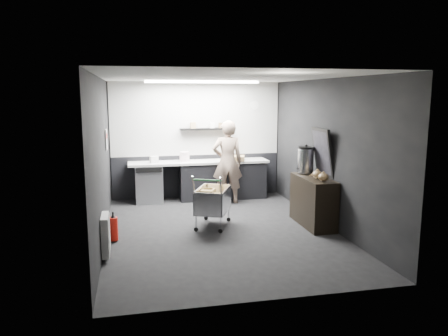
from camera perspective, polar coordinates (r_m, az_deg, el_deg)
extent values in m
plane|color=black|center=(7.92, -0.47, -8.17)|extent=(5.50, 5.50, 0.00)
plane|color=silver|center=(7.54, -0.50, 11.76)|extent=(5.50, 5.50, 0.00)
plane|color=black|center=(10.30, -3.60, 3.66)|extent=(5.50, 0.00, 5.50)
plane|color=black|center=(4.99, 5.94, -2.81)|extent=(5.50, 0.00, 5.50)
plane|color=black|center=(7.47, -15.68, 1.04)|extent=(0.00, 5.50, 5.50)
plane|color=black|center=(8.25, 13.26, 1.93)|extent=(0.00, 5.50, 5.50)
cube|color=#B2B3AE|center=(10.24, -3.61, 6.43)|extent=(3.95, 0.02, 1.70)
cube|color=black|center=(10.40, -3.53, -1.01)|extent=(3.95, 0.02, 1.00)
cube|color=black|center=(10.18, -2.39, 5.12)|extent=(1.20, 0.22, 0.04)
cylinder|color=silver|center=(10.52, 4.02, 8.15)|extent=(0.20, 0.03, 0.20)
cube|color=silver|center=(8.73, -15.12, 3.59)|extent=(0.02, 0.30, 0.40)
cube|color=red|center=(8.73, -15.11, 4.05)|extent=(0.02, 0.22, 0.10)
cube|color=silver|center=(6.81, -15.23, -8.40)|extent=(0.10, 0.50, 0.60)
cube|color=white|center=(9.36, -2.84, 11.16)|extent=(2.40, 0.20, 0.04)
cube|color=black|center=(10.21, -0.21, -1.62)|extent=(2.00, 0.56, 0.85)
cube|color=beige|center=(10.04, -3.29, 0.77)|extent=(3.20, 0.60, 0.05)
cube|color=#9EA0A5|center=(10.01, -9.78, -2.00)|extent=(0.60, 0.58, 0.85)
cube|color=black|center=(9.65, -9.76, -0.29)|extent=(0.56, 0.02, 0.10)
imported|color=#BBA894|center=(9.70, 0.45, 0.79)|extent=(0.71, 0.49, 1.86)
cube|color=silver|center=(8.09, -1.46, -5.58)|extent=(0.81, 0.96, 0.02)
cube|color=silver|center=(7.99, -3.26, -4.25)|extent=(0.35, 0.75, 0.43)
cube|color=silver|center=(8.08, 0.31, -4.08)|extent=(0.35, 0.75, 0.43)
cube|color=silver|center=(7.66, -0.91, -4.86)|extent=(0.49, 0.23, 0.43)
cube|color=silver|center=(8.42, -1.97, -3.53)|extent=(0.49, 0.23, 0.43)
cylinder|color=silver|center=(7.74, -2.58, -7.33)|extent=(0.02, 0.02, 0.29)
cylinder|color=silver|center=(7.82, 0.68, -7.14)|extent=(0.02, 0.02, 0.29)
cylinder|color=silver|center=(8.44, -3.43, -5.90)|extent=(0.02, 0.02, 0.29)
cylinder|color=silver|center=(8.51, -0.43, -5.74)|extent=(0.02, 0.02, 0.29)
cylinder|color=#227D36|center=(7.50, -0.83, -1.60)|extent=(0.50, 0.24, 0.03)
cube|color=olive|center=(8.11, -2.39, -4.14)|extent=(0.33, 0.36, 0.36)
cube|color=olive|center=(7.96, -0.36, -4.55)|extent=(0.30, 0.33, 0.33)
cylinder|color=black|center=(7.78, -2.58, -8.21)|extent=(0.08, 0.06, 0.08)
cylinder|color=black|center=(8.47, -3.42, -6.71)|extent=(0.08, 0.06, 0.08)
cylinder|color=black|center=(7.86, 0.68, -8.01)|extent=(0.08, 0.06, 0.08)
cylinder|color=black|center=(8.55, -0.43, -6.55)|extent=(0.08, 0.06, 0.08)
cube|color=black|center=(8.29, 11.55, -4.29)|extent=(0.45, 1.21, 0.91)
cylinder|color=silver|center=(8.52, 10.62, 0.95)|extent=(0.30, 0.30, 0.46)
cylinder|color=black|center=(8.48, 10.67, 2.63)|extent=(0.30, 0.30, 0.04)
sphere|color=black|center=(8.48, 10.68, 2.90)|extent=(0.05, 0.05, 0.05)
ellipsoid|color=brown|center=(8.04, 12.10, -0.84)|extent=(0.18, 0.18, 0.15)
ellipsoid|color=brown|center=(7.82, 12.86, -1.17)|extent=(0.18, 0.18, 0.15)
cube|color=black|center=(8.25, 12.81, 2.01)|extent=(0.21, 0.70, 0.90)
cube|color=black|center=(8.23, 12.65, 2.00)|extent=(0.15, 0.60, 0.78)
cylinder|color=red|center=(7.51, -14.23, -7.71)|extent=(0.15, 0.15, 0.39)
cone|color=black|center=(7.45, -14.30, -6.10)|extent=(0.10, 0.10, 0.06)
cylinder|color=black|center=(7.44, -14.31, -5.81)|extent=(0.03, 0.03, 0.06)
cube|color=#9D8153|center=(10.13, 1.17, 1.31)|extent=(0.62, 0.53, 0.11)
cylinder|color=silver|center=(9.97, -5.18, 1.48)|extent=(0.22, 0.22, 0.22)
cube|color=silver|center=(9.87, -9.11, 1.10)|extent=(0.19, 0.17, 0.15)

